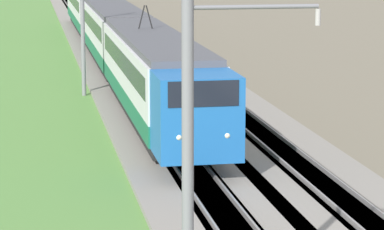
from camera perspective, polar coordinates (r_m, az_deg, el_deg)
name	(u,v)px	position (r m, az deg, el deg)	size (l,w,h in m)	color
ballast_main	(109,60)	(60.99, -5.20, 3.48)	(240.00, 4.40, 0.30)	gray
ballast_adjacent	(166,58)	(61.44, -1.65, 3.58)	(240.00, 4.40, 0.30)	gray
track_main	(109,59)	(60.99, -5.20, 3.49)	(240.00, 1.57, 0.45)	#4C4238
track_adjacent	(166,58)	(61.44, -1.65, 3.59)	(240.00, 1.57, 0.45)	#4C4238
grass_verge	(1,63)	(60.79, -11.88, 3.18)	(240.00, 10.50, 0.12)	#5B8E42
passenger_train	(111,29)	(58.94, -5.08, 5.41)	(61.38, 2.85, 5.08)	blue
catenary_mast_near	(191,164)	(16.54, -0.05, -3.09)	(0.22, 2.56, 7.74)	slate
catenary_mast_mid	(84,22)	(46.72, -6.80, 5.81)	(0.22, 2.56, 7.53)	slate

